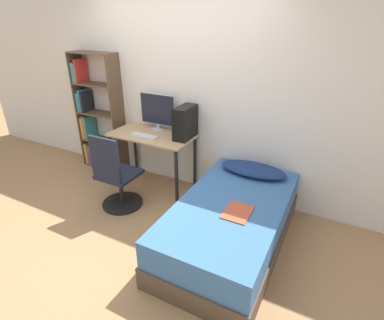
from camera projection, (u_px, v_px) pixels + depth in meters
ground_plane at (119, 236)px, 3.28m from camera, size 14.00×14.00×0.00m
wall_back at (180, 95)px, 3.87m from camera, size 8.00×0.05×2.50m
desk at (153, 143)px, 3.98m from camera, size 1.11×0.60×0.78m
bookshelf at (94, 116)px, 4.52m from camera, size 0.72×0.28×1.73m
office_chair at (117, 181)px, 3.62m from camera, size 0.51×0.51×0.98m
bed at (231, 224)px, 3.07m from camera, size 1.01×1.87×0.51m
pillow at (253, 169)px, 3.47m from camera, size 0.77×0.36×0.11m
magazine at (238, 212)px, 2.80m from camera, size 0.24×0.32×0.01m
monitor at (158, 111)px, 3.98m from camera, size 0.53×0.18×0.49m
keyboard at (144, 136)px, 3.84m from camera, size 0.39×0.11×0.02m
pc_tower at (185, 122)px, 3.72m from camera, size 0.17×0.37×0.41m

